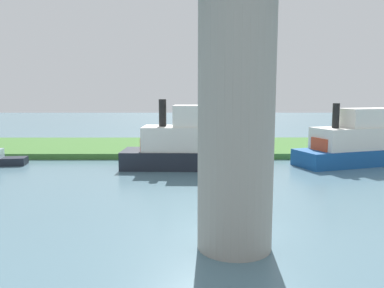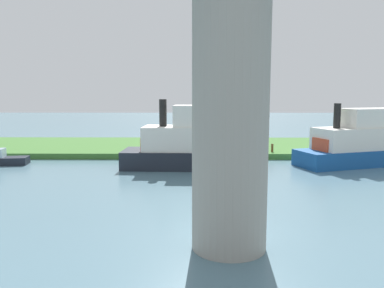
% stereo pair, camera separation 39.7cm
% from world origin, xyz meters
% --- Properties ---
extents(ground_plane, '(160.00, 160.00, 0.00)m').
position_xyz_m(ground_plane, '(0.00, 0.00, 0.00)').
color(ground_plane, slate).
extents(grassy_bank, '(80.00, 12.00, 0.50)m').
position_xyz_m(grassy_bank, '(0.00, -6.00, 0.25)').
color(grassy_bank, '#427533').
rests_on(grassy_bank, ground).
extents(bridge_pylon, '(2.66, 2.66, 10.91)m').
position_xyz_m(bridge_pylon, '(-3.23, 18.34, 5.46)').
color(bridge_pylon, '#9E998E').
rests_on(bridge_pylon, ground).
extents(person_on_bank, '(0.51, 0.51, 1.39)m').
position_xyz_m(person_on_bank, '(2.23, -0.86, 1.20)').
color(person_on_bank, '#2D334C').
rests_on(person_on_bank, grassy_bank).
extents(mooring_post, '(0.20, 0.20, 0.71)m').
position_xyz_m(mooring_post, '(-8.66, -1.13, 0.85)').
color(mooring_post, brown).
rests_on(mooring_post, grassy_bank).
extents(skiff_small, '(10.12, 3.66, 5.12)m').
position_xyz_m(skiff_small, '(-1.94, 3.44, 1.90)').
color(skiff_small, '#1E232D').
rests_on(skiff_small, ground).
extents(riverboat_paddlewheel, '(4.00, 1.90, 1.28)m').
position_xyz_m(riverboat_paddlewheel, '(13.26, 2.47, 0.46)').
color(riverboat_paddlewheel, '#1E232D').
rests_on(riverboat_paddlewheel, ground).
extents(houseboat_blue, '(9.92, 5.97, 4.81)m').
position_xyz_m(houseboat_blue, '(-14.78, 2.09, 1.78)').
color(houseboat_blue, '#195199').
rests_on(houseboat_blue, ground).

